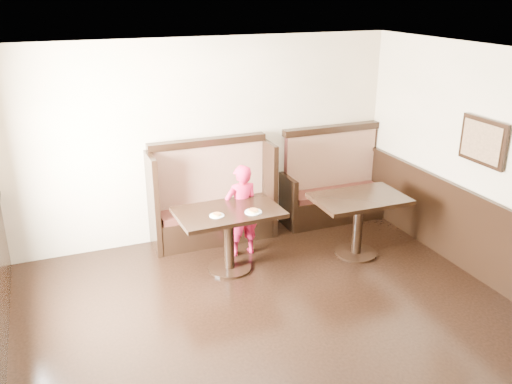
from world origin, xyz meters
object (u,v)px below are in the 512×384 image
booth_main (212,204)px  child (242,211)px  table_neighbor (359,212)px  booth_neighbor (333,189)px  table_main (229,224)px

booth_main → child: bearing=-70.8°
table_neighbor → child: bearing=157.9°
booth_main → booth_neighbor: (1.95, -0.00, -0.05)m
table_neighbor → child: size_ratio=0.95×
booth_neighbor → child: bearing=-160.4°
booth_main → child: size_ratio=1.38×
table_neighbor → table_main: bearing=172.5°
child → table_main: bearing=46.7°
child → table_neighbor: bearing=154.7°
booth_main → booth_neighbor: size_ratio=1.06×
booth_main → table_neighbor: bearing=-36.4°
table_main → child: 0.46m
booth_neighbor → child: size_ratio=1.30×
booth_main → table_main: 0.98m
child → booth_neighbor: bearing=-163.2°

